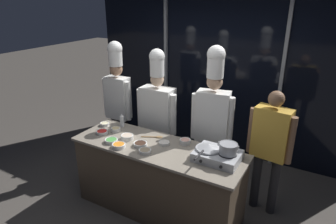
{
  "coord_description": "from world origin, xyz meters",
  "views": [
    {
      "loc": [
        1.67,
        -2.64,
        2.57
      ],
      "look_at": [
        0.0,
        0.25,
        1.25
      ],
      "focal_mm": 32.0,
      "sensor_mm": 36.0,
      "label": 1
    }
  ],
  "objects_px": {
    "stock_pot": "(228,148)",
    "prep_bowl_ginger": "(116,129)",
    "prep_bowl_bell_pepper": "(102,132)",
    "chef_line": "(213,113)",
    "prep_bowl_onion": "(164,143)",
    "squeeze_bottle_clear": "(122,120)",
    "prep_bowl_noodles": "(105,124)",
    "prep_bowl_shrimp": "(185,141)",
    "prep_bowl_chicken": "(127,137)",
    "prep_bowl_carrots": "(119,145)",
    "prep_bowl_scallions": "(111,140)",
    "prep_bowl_mushrooms": "(145,151)",
    "serving_spoon_slotted": "(156,137)",
    "person_guest": "(270,142)",
    "frying_pan": "(208,147)",
    "chef_sous": "(158,110)",
    "prep_bowl_soy_glaze": "(140,144)",
    "portable_stove": "(217,156)",
    "chef_head": "(118,94)"
  },
  "relations": [
    {
      "from": "prep_bowl_mushrooms",
      "to": "serving_spoon_slotted",
      "type": "height_order",
      "value": "prep_bowl_mushrooms"
    },
    {
      "from": "frying_pan",
      "to": "squeeze_bottle_clear",
      "type": "bearing_deg",
      "value": 171.9
    },
    {
      "from": "stock_pot",
      "to": "prep_bowl_scallions",
      "type": "bearing_deg",
      "value": -169.44
    },
    {
      "from": "prep_bowl_onion",
      "to": "frying_pan",
      "type": "bearing_deg",
      "value": -2.45
    },
    {
      "from": "stock_pot",
      "to": "prep_bowl_scallions",
      "type": "xyz_separation_m",
      "value": [
        -1.37,
        -0.26,
        -0.15
      ]
    },
    {
      "from": "prep_bowl_mushrooms",
      "to": "chef_head",
      "type": "bearing_deg",
      "value": 141.11
    },
    {
      "from": "prep_bowl_ginger",
      "to": "prep_bowl_bell_pepper",
      "type": "bearing_deg",
      "value": -127.57
    },
    {
      "from": "portable_stove",
      "to": "stock_pot",
      "type": "height_order",
      "value": "stock_pot"
    },
    {
      "from": "chef_sous",
      "to": "prep_bowl_carrots",
      "type": "bearing_deg",
      "value": 89.74
    },
    {
      "from": "prep_bowl_chicken",
      "to": "person_guest",
      "type": "distance_m",
      "value": 1.71
    },
    {
      "from": "prep_bowl_onion",
      "to": "prep_bowl_shrimp",
      "type": "relative_size",
      "value": 0.96
    },
    {
      "from": "portable_stove",
      "to": "prep_bowl_scallions",
      "type": "xyz_separation_m",
      "value": [
        -1.26,
        -0.25,
        -0.03
      ]
    },
    {
      "from": "frying_pan",
      "to": "prep_bowl_bell_pepper",
      "type": "height_order",
      "value": "frying_pan"
    },
    {
      "from": "stock_pot",
      "to": "prep_bowl_scallions",
      "type": "relative_size",
      "value": 1.39
    },
    {
      "from": "prep_bowl_noodles",
      "to": "person_guest",
      "type": "relative_size",
      "value": 0.08
    },
    {
      "from": "portable_stove",
      "to": "squeeze_bottle_clear",
      "type": "relative_size",
      "value": 2.57
    },
    {
      "from": "prep_bowl_mushrooms",
      "to": "prep_bowl_noodles",
      "type": "xyz_separation_m",
      "value": [
        -0.9,
        0.35,
        0.0
      ]
    },
    {
      "from": "prep_bowl_scallions",
      "to": "chef_head",
      "type": "distance_m",
      "value": 1.07
    },
    {
      "from": "prep_bowl_mushrooms",
      "to": "prep_bowl_chicken",
      "type": "relative_size",
      "value": 0.91
    },
    {
      "from": "stock_pot",
      "to": "prep_bowl_ginger",
      "type": "bearing_deg",
      "value": 179.15
    },
    {
      "from": "prep_bowl_mushrooms",
      "to": "chef_head",
      "type": "distance_m",
      "value": 1.41
    },
    {
      "from": "prep_bowl_chicken",
      "to": "prep_bowl_noodles",
      "type": "bearing_deg",
      "value": 160.99
    },
    {
      "from": "prep_bowl_soy_glaze",
      "to": "person_guest",
      "type": "distance_m",
      "value": 1.53
    },
    {
      "from": "portable_stove",
      "to": "chef_head",
      "type": "xyz_separation_m",
      "value": [
        -1.84,
        0.61,
        0.23
      ]
    },
    {
      "from": "prep_bowl_onion",
      "to": "prep_bowl_bell_pepper",
      "type": "bearing_deg",
      "value": -170.63
    },
    {
      "from": "squeeze_bottle_clear",
      "to": "person_guest",
      "type": "relative_size",
      "value": 0.12
    },
    {
      "from": "squeeze_bottle_clear",
      "to": "prep_bowl_shrimp",
      "type": "xyz_separation_m",
      "value": [
        0.97,
        -0.02,
        -0.06
      ]
    },
    {
      "from": "prep_bowl_shrimp",
      "to": "chef_sous",
      "type": "height_order",
      "value": "chef_sous"
    },
    {
      "from": "prep_bowl_soy_glaze",
      "to": "chef_line",
      "type": "relative_size",
      "value": 0.08
    },
    {
      "from": "chef_line",
      "to": "prep_bowl_mushrooms",
      "type": "bearing_deg",
      "value": 51.02
    },
    {
      "from": "prep_bowl_chicken",
      "to": "prep_bowl_carrots",
      "type": "xyz_separation_m",
      "value": [
        0.04,
        -0.22,
        -0.01
      ]
    },
    {
      "from": "squeeze_bottle_clear",
      "to": "prep_bowl_soy_glaze",
      "type": "relative_size",
      "value": 1.13
    },
    {
      "from": "prep_bowl_bell_pepper",
      "to": "chef_head",
      "type": "height_order",
      "value": "chef_head"
    },
    {
      "from": "chef_sous",
      "to": "chef_line",
      "type": "bearing_deg",
      "value": 177.56
    },
    {
      "from": "prep_bowl_chicken",
      "to": "serving_spoon_slotted",
      "type": "bearing_deg",
      "value": 38.01
    },
    {
      "from": "squeeze_bottle_clear",
      "to": "prep_bowl_noodles",
      "type": "bearing_deg",
      "value": -156.51
    },
    {
      "from": "prep_bowl_soy_glaze",
      "to": "chef_head",
      "type": "distance_m",
      "value": 1.24
    },
    {
      "from": "prep_bowl_ginger",
      "to": "prep_bowl_carrots",
      "type": "xyz_separation_m",
      "value": [
        0.32,
        -0.33,
        0.0
      ]
    },
    {
      "from": "prep_bowl_mushrooms",
      "to": "prep_bowl_chicken",
      "type": "bearing_deg",
      "value": 156.08
    },
    {
      "from": "frying_pan",
      "to": "serving_spoon_slotted",
      "type": "bearing_deg",
      "value": 169.72
    },
    {
      "from": "prep_bowl_onion",
      "to": "person_guest",
      "type": "xyz_separation_m",
      "value": [
        1.1,
        0.59,
        0.04
      ]
    },
    {
      "from": "prep_bowl_chicken",
      "to": "prep_bowl_shrimp",
      "type": "xyz_separation_m",
      "value": [
        0.67,
        0.26,
        -0.0
      ]
    },
    {
      "from": "prep_bowl_soy_glaze",
      "to": "prep_bowl_bell_pepper",
      "type": "bearing_deg",
      "value": 176.96
    },
    {
      "from": "prep_bowl_carrots",
      "to": "chef_line",
      "type": "distance_m",
      "value": 1.22
    },
    {
      "from": "prep_bowl_bell_pepper",
      "to": "chef_line",
      "type": "bearing_deg",
      "value": 29.95
    },
    {
      "from": "stock_pot",
      "to": "prep_bowl_mushrooms",
      "type": "bearing_deg",
      "value": -163.52
    },
    {
      "from": "portable_stove",
      "to": "prep_bowl_shrimp",
      "type": "bearing_deg",
      "value": 160.86
    },
    {
      "from": "squeeze_bottle_clear",
      "to": "prep_bowl_chicken",
      "type": "bearing_deg",
      "value": -43.17
    },
    {
      "from": "prep_bowl_bell_pepper",
      "to": "prep_bowl_onion",
      "type": "xyz_separation_m",
      "value": [
        0.85,
        0.14,
        -0.0
      ]
    },
    {
      "from": "serving_spoon_slotted",
      "to": "person_guest",
      "type": "distance_m",
      "value": 1.37
    }
  ]
}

